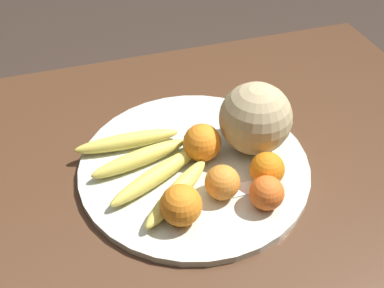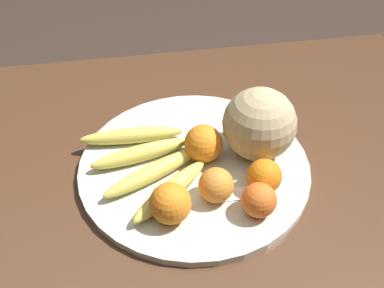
{
  "view_description": "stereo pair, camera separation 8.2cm",
  "coord_description": "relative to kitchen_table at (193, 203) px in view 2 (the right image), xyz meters",
  "views": [
    {
      "loc": [
        -0.19,
        -0.6,
        1.38
      ],
      "look_at": [
        -0.0,
        -0.01,
        0.83
      ],
      "focal_mm": 42.0,
      "sensor_mm": 36.0,
      "label": 1
    },
    {
      "loc": [
        -0.11,
        -0.62,
        1.38
      ],
      "look_at": [
        -0.0,
        -0.01,
        0.83
      ],
      "focal_mm": 42.0,
      "sensor_mm": 36.0,
      "label": 2
    }
  ],
  "objects": [
    {
      "name": "orange_front_left",
      "position": [
        0.02,
        -0.1,
        0.16
      ],
      "size": [
        0.06,
        0.06,
        0.06
      ],
      "color": "orange",
      "rests_on": "fruit_bowl"
    },
    {
      "name": "kitchen_table",
      "position": [
        0.0,
        0.0,
        0.0
      ],
      "size": [
        1.23,
        0.86,
        0.76
      ],
      "color": "#4C301E",
      "rests_on": "ground_plane"
    },
    {
      "name": "orange_back_left",
      "position": [
        -0.06,
        -0.13,
        0.17
      ],
      "size": [
        0.07,
        0.07,
        0.07
      ],
      "color": "orange",
      "rests_on": "fruit_bowl"
    },
    {
      "name": "orange_back_right",
      "position": [
        0.11,
        -0.1,
        0.16
      ],
      "size": [
        0.06,
        0.06,
        0.06
      ],
      "color": "orange",
      "rests_on": "fruit_bowl"
    },
    {
      "name": "banana_bunch",
      "position": [
        -0.09,
        -0.01,
        0.15
      ],
      "size": [
        0.24,
        0.25,
        0.03
      ],
      "rotation": [
        0.0,
        0.0,
        3.48
      ],
      "color": "brown",
      "rests_on": "fruit_bowl"
    },
    {
      "name": "orange_mid_center",
      "position": [
        0.02,
        -0.0,
        0.17
      ],
      "size": [
        0.07,
        0.07,
        0.07
      ],
      "color": "orange",
      "rests_on": "fruit_bowl"
    },
    {
      "name": "fruit_bowl",
      "position": [
        -0.0,
        -0.01,
        0.12
      ],
      "size": [
        0.44,
        0.44,
        0.02
      ],
      "color": "beige",
      "rests_on": "kitchen_table"
    },
    {
      "name": "produce_tag",
      "position": [
        0.06,
        -0.1,
        0.13
      ],
      "size": [
        0.09,
        0.03,
        0.0
      ],
      "rotation": [
        0.0,
        0.0,
        -0.01
      ],
      "color": "white",
      "rests_on": "fruit_bowl"
    },
    {
      "name": "melon",
      "position": [
        0.13,
        0.0,
        0.2
      ],
      "size": [
        0.14,
        0.14,
        0.14
      ],
      "color": "tan",
      "rests_on": "fruit_bowl"
    },
    {
      "name": "orange_front_right",
      "position": [
        0.09,
        -0.15,
        0.16
      ],
      "size": [
        0.06,
        0.06,
        0.06
      ],
      "color": "orange",
      "rests_on": "fruit_bowl"
    }
  ]
}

